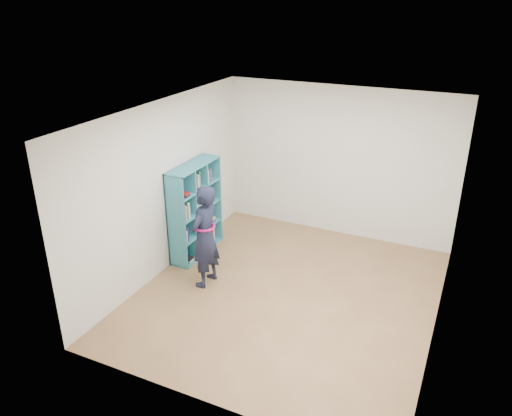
% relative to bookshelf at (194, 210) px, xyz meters
% --- Properties ---
extents(floor, '(4.50, 4.50, 0.00)m').
position_rel_bookshelf_xyz_m(floor, '(1.85, -0.55, -0.75)').
color(floor, brown).
rests_on(floor, ground).
extents(ceiling, '(4.50, 4.50, 0.00)m').
position_rel_bookshelf_xyz_m(ceiling, '(1.85, -0.55, 1.85)').
color(ceiling, white).
rests_on(ceiling, wall_back).
extents(wall_left, '(0.02, 4.50, 2.60)m').
position_rel_bookshelf_xyz_m(wall_left, '(-0.15, -0.55, 0.55)').
color(wall_left, silver).
rests_on(wall_left, floor).
extents(wall_right, '(0.02, 4.50, 2.60)m').
position_rel_bookshelf_xyz_m(wall_right, '(3.85, -0.55, 0.55)').
color(wall_right, silver).
rests_on(wall_right, floor).
extents(wall_back, '(4.00, 0.02, 2.60)m').
position_rel_bookshelf_xyz_m(wall_back, '(1.85, 1.70, 0.55)').
color(wall_back, silver).
rests_on(wall_back, floor).
extents(wall_front, '(4.00, 0.02, 2.60)m').
position_rel_bookshelf_xyz_m(wall_front, '(1.85, -2.80, 0.55)').
color(wall_front, silver).
rests_on(wall_front, floor).
extents(bookshelf, '(0.33, 1.14, 1.52)m').
position_rel_bookshelf_xyz_m(bookshelf, '(0.00, 0.00, 0.00)').
color(bookshelf, teal).
rests_on(bookshelf, floor).
extents(person, '(0.39, 0.58, 1.54)m').
position_rel_bookshelf_xyz_m(person, '(0.65, -0.77, 0.02)').
color(person, black).
rests_on(person, floor).
extents(smartphone, '(0.03, 0.10, 0.14)m').
position_rel_bookshelf_xyz_m(smartphone, '(0.50, -0.69, 0.12)').
color(smartphone, silver).
rests_on(smartphone, person).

